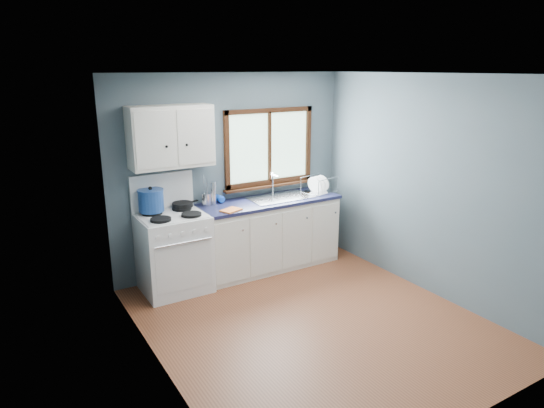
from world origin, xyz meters
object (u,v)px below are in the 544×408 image
utensil_crock (206,199)px  stockpot (151,200)px  dish_rack (319,188)px  thermos (213,193)px  base_cabinets (269,237)px  skillet (183,205)px  sink (280,202)px  gas_range (174,250)px

utensil_crock → stockpot: bearing=-177.4°
dish_rack → stockpot: bearing=161.8°
thermos → stockpot: bearing=-179.7°
utensil_crock → thermos: 0.11m
base_cabinets → stockpot: (-1.48, 0.14, 0.68)m
skillet → utensil_crock: utensil_crock is taller
skillet → stockpot: stockpot is taller
stockpot → utensil_crock: bearing=2.6°
stockpot → dish_rack: 2.28m
stockpot → thermos: size_ratio=1.06×
skillet → utensil_crock: (0.32, 0.04, 0.01)m
base_cabinets → sink: 0.48m
skillet → thermos: (0.40, 0.01, 0.08)m
gas_range → skillet: 0.55m
utensil_crock → thermos: bearing=-19.4°
base_cabinets → stockpot: stockpot is taller
gas_range → base_cabinets: size_ratio=0.74×
skillet → thermos: thermos is taller
sink → dish_rack: bearing=-1.2°
base_cabinets → skillet: skillet is taller
sink → gas_range: bearing=-179.3°
sink → utensil_crock: size_ratio=2.23×
base_cabinets → dish_rack: 0.97m
base_cabinets → stockpot: size_ratio=5.95×
skillet → dish_rack: bearing=-25.3°
utensil_crock → base_cabinets: bearing=-12.4°
skillet → thermos: bearing=-19.6°
stockpot → sink: bearing=-4.8°
gas_range → base_cabinets: bearing=0.8°
skillet → utensil_crock: bearing=-14.3°
utensil_crock → sink: bearing=-10.2°
gas_range → stockpot: bearing=138.3°
thermos → dish_rack: thermos is taller
gas_range → thermos: (0.60, 0.16, 0.57)m
base_cabinets → sink: (0.18, -0.00, 0.45)m
sink → skillet: (-1.29, 0.14, 0.13)m
thermos → dish_rack: 1.50m
skillet → gas_range: bearing=-162.7°
gas_range → thermos: bearing=15.1°
base_cabinets → skillet: size_ratio=4.72×
skillet → stockpot: bearing=158.5°
base_cabinets → skillet: (-1.11, 0.14, 0.57)m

